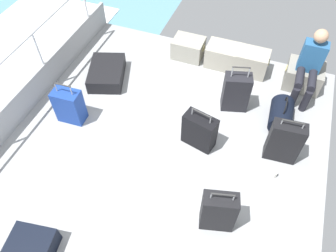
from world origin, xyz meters
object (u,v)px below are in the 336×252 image
Objects in this scene: cargo_crate_0 at (188,48)px; cargo_crate_2 at (252,62)px; suitcase_0 at (236,92)px; suitcase_1 at (199,131)px; suitcase_2 at (69,106)px; suitcase_6 at (284,142)px; suitcase_3 at (107,73)px; duffel_bag at (281,115)px; cargo_crate_3 at (303,76)px; cargo_crate_1 at (224,56)px; passenger_seated at (310,65)px; suitcase_5 at (218,212)px; paper_cup at (274,174)px.

cargo_crate_2 is (1.12, -0.02, 0.02)m from cargo_crate_0.
suitcase_0 is 1.24× the size of suitcase_1.
suitcase_6 is (3.00, 0.39, 0.06)m from suitcase_2.
duffel_bag is (2.83, 0.03, 0.06)m from suitcase_3.
suitcase_6 is (1.10, 0.17, 0.06)m from suitcase_1.
cargo_crate_0 is 0.70× the size of suitcase_0.
cargo_crate_2 is 0.84m from cargo_crate_3.
cargo_crate_1 is 0.79× the size of suitcase_0.
passenger_seated is 1.55× the size of suitcase_2.
cargo_crate_3 is at bearing 76.35° from suitcase_5.
passenger_seated is 1.40m from suitcase_6.
suitcase_2 reaches higher than cargo_crate_1.
suitcase_3 reaches higher than paper_cup.
cargo_crate_0 is at bearing 43.58° from suitcase_3.
suitcase_2 reaches higher than cargo_crate_2.
cargo_crate_2 is at bearing 123.04° from duffel_bag.
duffel_bag is (-0.21, -0.94, -0.02)m from cargo_crate_3.
suitcase_0 is 1.14× the size of suitcase_2.
duffel_bag is (1.11, -0.99, -0.02)m from cargo_crate_1.
paper_cup is (2.91, -0.92, -0.07)m from suitcase_3.
suitcase_0 is at bearing 174.07° from duffel_bag.
suitcase_6 reaches higher than cargo_crate_0.
suitcase_1 is 1.28m from duffel_bag.
suitcase_6 is at bearing -53.25° from cargo_crate_1.
suitcase_3 is 3.05m from paper_cup.
suitcase_5 reaches higher than suitcase_1.
duffel_bag is at bearing -56.96° from cargo_crate_2.
cargo_crate_2 is (0.48, -0.02, 0.01)m from cargo_crate_1.
suitcase_0 is at bearing -66.44° from cargo_crate_1.
suitcase_3 is at bearing 85.41° from suitcase_2.
suitcase_5 reaches higher than cargo_crate_3.
suitcase_6 is (1.84, -1.60, 0.15)m from cargo_crate_0.
suitcase_5 is 0.99× the size of suitcase_6.
suitcase_5 reaches higher than cargo_crate_1.
paper_cup is (0.79, -1.03, -0.26)m from suitcase_0.
suitcase_5 reaches higher than suitcase_2.
suitcase_3 is at bearing 142.51° from suitcase_5.
cargo_crate_0 is 1.49m from suitcase_3.
suitcase_2 is (-2.28, -1.98, 0.07)m from cargo_crate_2.
suitcase_0 is at bearing 70.69° from suitcase_1.
duffel_bag reaches higher than cargo_crate_0.
suitcase_1 is at bearing 6.81° from suitcase_2.
suitcase_3 is 1.22× the size of suitcase_6.
cargo_crate_3 is 0.55× the size of passenger_seated.
cargo_crate_2 is 0.75× the size of suitcase_5.
suitcase_1 is at bearing -128.40° from passenger_seated.
suitcase_0 is at bearing 26.21° from suitcase_2.
suitcase_5 is at bearing -86.64° from cargo_crate_2.
cargo_crate_3 is at bearing 43.26° from suitcase_0.
cargo_crate_2 is 0.86× the size of suitcase_1.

